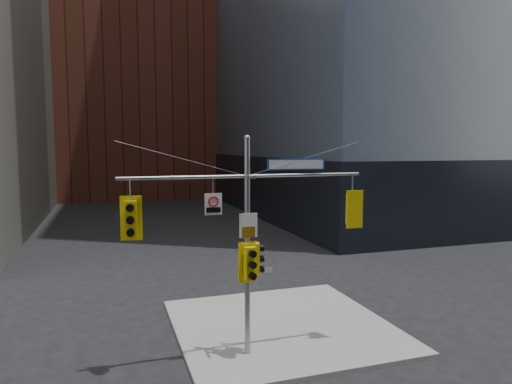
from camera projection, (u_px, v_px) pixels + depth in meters
sidewalk_corner at (282, 326)px, 17.52m from camera, size 8.00×8.00×0.15m
podium_ne at (405, 182)px, 51.81m from camera, size 36.40×36.40×6.00m
brick_midrise at (134, 99)px, 66.58m from camera, size 26.00×20.00×28.00m
signal_assembly at (247, 225)px, 14.58m from camera, size 8.00×0.80×7.30m
traffic_light_west_arm at (131, 219)px, 13.43m from camera, size 0.64×0.55×1.35m
traffic_light_east_arm at (352, 209)px, 15.72m from camera, size 0.62×0.49×1.30m
traffic_light_pole_side at (257, 259)px, 14.79m from camera, size 0.45×0.38×1.05m
traffic_light_pole_front at (250, 264)px, 14.44m from camera, size 0.63×0.54×1.32m
street_sign_blade at (296, 164)px, 14.92m from camera, size 1.94×0.28×0.38m
regulatory_sign_arm at (213, 203)px, 14.14m from camera, size 0.55×0.06×0.68m
regulatory_sign_pole at (248, 226)px, 14.47m from camera, size 0.59×0.05×0.78m
street_blade_ew at (261, 271)px, 14.88m from camera, size 0.77×0.12×0.15m
street_blade_ns at (243, 273)px, 15.17m from camera, size 0.12×0.67×0.14m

